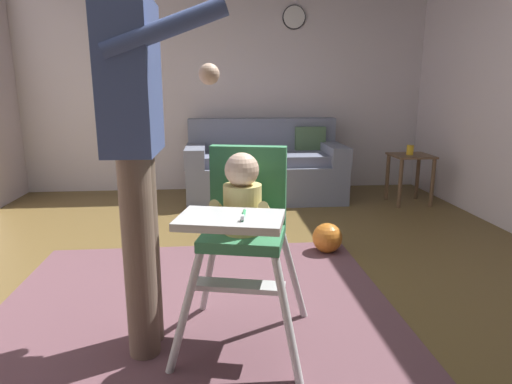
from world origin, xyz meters
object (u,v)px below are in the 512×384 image
at_px(high_chair, 243,214).
at_px(side_table, 410,168).
at_px(sippy_cup, 410,150).
at_px(couch, 265,168).
at_px(toy_ball, 327,238).
at_px(wall_clock, 294,17).
at_px(adult_standing, 136,139).

xyz_separation_m(high_chair, side_table, (1.90, 2.46, -0.26)).
bearing_deg(sippy_cup, high_chair, -127.50).
bearing_deg(sippy_cup, couch, 164.80).
bearing_deg(toy_ball, high_chair, -121.50).
relative_size(couch, sippy_cup, 16.90).
bearing_deg(high_chair, wall_clock, 179.80).
bearing_deg(side_table, adult_standing, -133.87).
distance_m(couch, wall_clock, 1.75).
distance_m(side_table, sippy_cup, 0.19).
height_order(side_table, sippy_cup, sippy_cup).
distance_m(high_chair, sippy_cup, 3.10).
relative_size(high_chair, toy_ball, 4.22).
relative_size(toy_ball, sippy_cup, 2.21).
height_order(high_chair, sippy_cup, high_chair).
distance_m(toy_ball, wall_clock, 2.89).
bearing_deg(high_chair, adult_standing, -77.54).
bearing_deg(toy_ball, wall_clock, 87.29).
xyz_separation_m(high_chair, adult_standing, (-0.45, 0.01, 0.34)).
bearing_deg(wall_clock, adult_standing, -110.59).
xyz_separation_m(couch, toy_ball, (0.27, -1.73, -0.22)).
distance_m(couch, adult_standing, 3.05).
relative_size(high_chair, sippy_cup, 9.34).
distance_m(high_chair, side_table, 3.12).
bearing_deg(high_chair, side_table, 155.47).
xyz_separation_m(high_chair, toy_ball, (0.69, 1.13, -0.53)).
xyz_separation_m(adult_standing, toy_ball, (1.15, 1.12, -0.87)).
bearing_deg(couch, adult_standing, -17.01).
bearing_deg(couch, side_table, 74.96).
bearing_deg(wall_clock, sippy_cup, -38.75).
bearing_deg(toy_ball, side_table, 47.67).
relative_size(sippy_cup, wall_clock, 0.38).
xyz_separation_m(couch, high_chair, (-0.42, -2.86, 0.31)).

